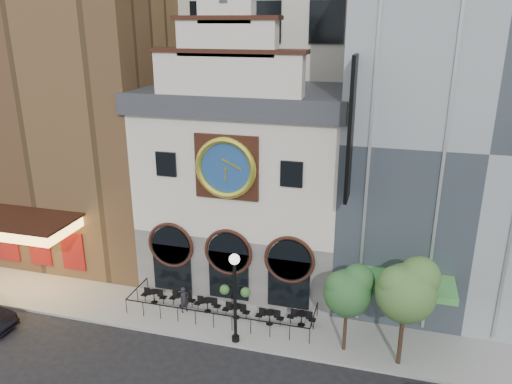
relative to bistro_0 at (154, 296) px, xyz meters
The scene contains 16 objects.
ground 5.10m from the bistro_0, 31.80° to the right, with size 120.00×120.00×0.00m, color black.
sidewalk 4.34m from the bistro_0, ahead, with size 44.00×5.00×0.15m, color gray.
clock_building 9.06m from the bistro_0, 50.15° to the left, with size 12.60×8.78×18.65m.
theater_building 16.51m from the bistro_0, 140.02° to the left, with size 14.00×15.60×25.00m.
retail_building 21.06m from the bistro_0, 22.94° to the left, with size 14.00×14.40×20.00m.
cafe_railing 4.31m from the bistro_0, ahead, with size 10.60×2.60×0.90m, color black, non-canonical shape.
bistro_0 is the anchor object (origin of this frame).
bistro_1 1.79m from the bistro_0, ahead, with size 1.58×0.68×0.90m.
bistro_2 3.42m from the bistro_0, ahead, with size 1.58×0.68×0.90m.
bistro_3 5.21m from the bistro_0, ahead, with size 1.58×0.68×0.90m.
bistro_4 7.18m from the bistro_0, ahead, with size 1.58×0.68×0.90m.
bistro_5 8.89m from the bistro_0, ahead, with size 1.58×0.68×0.90m.
pedestrian 2.21m from the bistro_0, 10.86° to the right, with size 0.57×0.37×1.56m, color black.
lamppost 6.79m from the bistro_0, 21.27° to the right, with size 1.61×0.55×5.03m.
tree_left 11.89m from the bistro_0, ahead, with size 2.45×2.36×4.72m.
tree_right 14.71m from the bistro_0, ahead, with size 2.93×2.82×5.63m.
Camera 1 is at (8.51, -20.74, 16.10)m, focal length 35.00 mm.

